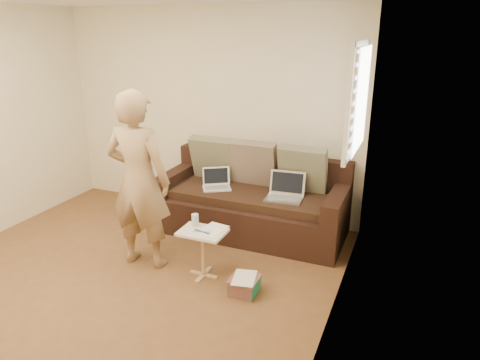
{
  "coord_description": "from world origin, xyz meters",
  "views": [
    {
      "loc": [
        2.51,
        -2.7,
        2.33
      ],
      "look_at": [
        0.8,
        1.4,
        0.78
      ],
      "focal_mm": 32.71,
      "sensor_mm": 36.0,
      "label": 1
    }
  ],
  "objects_px": {
    "sofa": "(251,199)",
    "drinking_glass": "(195,220)",
    "laptop_silver": "(284,199)",
    "laptop_white": "(217,189)",
    "side_table": "(203,254)",
    "striped_box": "(244,285)",
    "person": "(139,181)"
  },
  "relations": [
    {
      "from": "laptop_white",
      "to": "striped_box",
      "type": "distance_m",
      "value": 1.48
    },
    {
      "from": "laptop_white",
      "to": "drinking_glass",
      "type": "bearing_deg",
      "value": -109.0
    },
    {
      "from": "sofa",
      "to": "person",
      "type": "xyz_separation_m",
      "value": [
        -0.76,
        -1.11,
        0.48
      ]
    },
    {
      "from": "sofa",
      "to": "laptop_silver",
      "type": "relative_size",
      "value": 5.46
    },
    {
      "from": "sofa",
      "to": "drinking_glass",
      "type": "relative_size",
      "value": 18.33
    },
    {
      "from": "drinking_glass",
      "to": "side_table",
      "type": "bearing_deg",
      "value": -33.82
    },
    {
      "from": "laptop_silver",
      "to": "striped_box",
      "type": "relative_size",
      "value": 1.56
    },
    {
      "from": "laptop_silver",
      "to": "striped_box",
      "type": "height_order",
      "value": "laptop_silver"
    },
    {
      "from": "laptop_silver",
      "to": "drinking_glass",
      "type": "relative_size",
      "value": 3.36
    },
    {
      "from": "sofa",
      "to": "laptop_silver",
      "type": "height_order",
      "value": "sofa"
    },
    {
      "from": "laptop_white",
      "to": "drinking_glass",
      "type": "xyz_separation_m",
      "value": [
        0.22,
        -0.95,
        0.03
      ]
    },
    {
      "from": "striped_box",
      "to": "laptop_silver",
      "type": "bearing_deg",
      "value": 89.35
    },
    {
      "from": "person",
      "to": "striped_box",
      "type": "distance_m",
      "value": 1.44
    },
    {
      "from": "sofa",
      "to": "drinking_glass",
      "type": "bearing_deg",
      "value": -100.4
    },
    {
      "from": "laptop_white",
      "to": "person",
      "type": "distance_m",
      "value": 1.15
    },
    {
      "from": "laptop_white",
      "to": "side_table",
      "type": "distance_m",
      "value": 1.11
    },
    {
      "from": "sofa",
      "to": "laptop_white",
      "type": "bearing_deg",
      "value": -168.19
    },
    {
      "from": "laptop_silver",
      "to": "side_table",
      "type": "distance_m",
      "value": 1.15
    },
    {
      "from": "laptop_white",
      "to": "striped_box",
      "type": "xyz_separation_m",
      "value": [
        0.82,
        -1.15,
        -0.44
      ]
    },
    {
      "from": "laptop_silver",
      "to": "laptop_white",
      "type": "bearing_deg",
      "value": 173.46
    },
    {
      "from": "sofa",
      "to": "side_table",
      "type": "height_order",
      "value": "sofa"
    },
    {
      "from": "laptop_silver",
      "to": "person",
      "type": "xyz_separation_m",
      "value": [
        -1.19,
        -1.0,
        0.39
      ]
    },
    {
      "from": "striped_box",
      "to": "side_table",
      "type": "bearing_deg",
      "value": 165.22
    },
    {
      "from": "laptop_white",
      "to": "side_table",
      "type": "xyz_separation_m",
      "value": [
        0.34,
        -1.03,
        -0.28
      ]
    },
    {
      "from": "sofa",
      "to": "drinking_glass",
      "type": "distance_m",
      "value": 1.06
    },
    {
      "from": "laptop_white",
      "to": "laptop_silver",
      "type": "bearing_deg",
      "value": -33.47
    },
    {
      "from": "laptop_silver",
      "to": "laptop_white",
      "type": "xyz_separation_m",
      "value": [
        -0.84,
        0.02,
        0.0
      ]
    },
    {
      "from": "person",
      "to": "drinking_glass",
      "type": "xyz_separation_m",
      "value": [
        0.57,
        0.08,
        -0.36
      ]
    },
    {
      "from": "side_table",
      "to": "laptop_white",
      "type": "bearing_deg",
      "value": 108.11
    },
    {
      "from": "laptop_white",
      "to": "drinking_glass",
      "type": "height_order",
      "value": "laptop_white"
    },
    {
      "from": "drinking_glass",
      "to": "striped_box",
      "type": "distance_m",
      "value": 0.79
    },
    {
      "from": "laptop_white",
      "to": "person",
      "type": "relative_size",
      "value": 0.18
    }
  ]
}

